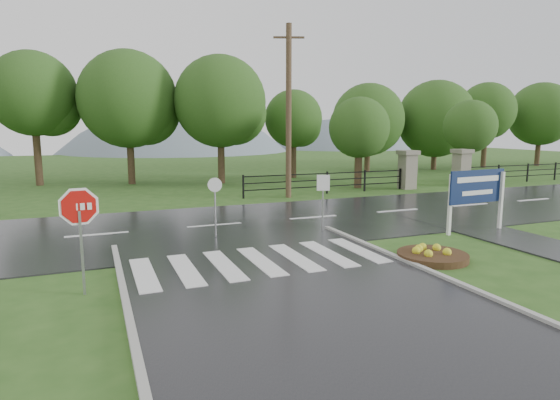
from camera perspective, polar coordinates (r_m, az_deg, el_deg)
name	(u,v)px	position (r m, az deg, el deg)	size (l,w,h in m)	color
ground	(360,342)	(8.34, 9.77, -16.73)	(120.00, 120.00, 0.00)	#2C531B
main_road	(215,226)	(17.23, -7.98, -3.20)	(90.00, 8.00, 0.04)	black
walkway	(526,242)	(16.65, 27.80, -4.59)	(2.20, 11.00, 0.04)	#2B2B2D
crosswalk	(261,261)	(12.56, -2.38, -7.42)	(6.50, 2.80, 0.02)	silver
pillar_west	(407,169)	(28.21, 15.28, 3.70)	(1.00, 1.00, 2.24)	gray
pillar_east	(461,167)	(30.79, 21.24, 3.82)	(1.00, 1.00, 2.24)	gray
fence_west	(327,180)	(25.44, 5.76, 2.40)	(9.58, 0.08, 1.20)	black
hills	(150,254)	(74.26, -15.52, -6.33)	(102.00, 48.00, 48.00)	slate
treeline	(177,183)	(30.98, -12.50, 2.06)	(83.20, 5.20, 10.00)	#224816
stop_sign	(80,215)	(10.74, -23.25, -1.74)	(1.10, 0.15, 2.48)	#939399
estate_billboard	(477,190)	(17.22, 22.90, 1.17)	(2.46, 0.24, 2.15)	silver
flower_bed	(432,255)	(13.50, 18.09, -6.35)	(1.89, 1.89, 0.38)	#332111
reg_sign_small	(323,191)	(15.94, 5.27, 1.05)	(0.42, 0.16, 1.99)	#939399
reg_sign_round	(215,199)	(15.21, -7.92, 0.09)	(0.45, 0.14, 1.98)	#939399
utility_pole_east	(289,111)	(23.76, 1.06, 10.76)	(1.46, 0.61, 8.57)	#473523
entrance_tree_left	(359,128)	(27.99, 9.63, 8.66)	(3.54, 3.54, 5.32)	#3D2B1C
entrance_tree_right	(470,127)	(33.12, 22.16, 8.27)	(3.39, 3.39, 5.32)	#3D2B1C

